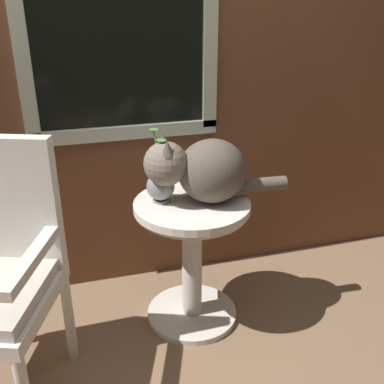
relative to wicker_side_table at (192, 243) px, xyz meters
The scene contains 5 objects.
ground_plane 0.56m from the wicker_side_table, 127.22° to the right, with size 6.00×6.00×0.00m, color #7F6047.
back_wall 1.01m from the wicker_side_table, 115.43° to the left, with size 4.00×0.07×2.60m.
wicker_side_table is the anchor object (origin of this frame).
cat 0.37m from the wicker_side_table, ahead, with size 0.66×0.31×0.32m.
pewter_vase_with_ivy 0.34m from the wicker_side_table, 161.45° to the left, with size 0.13×0.14×0.33m.
Camera 1 is at (-0.30, -1.52, 1.53)m, focal length 42.66 mm.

